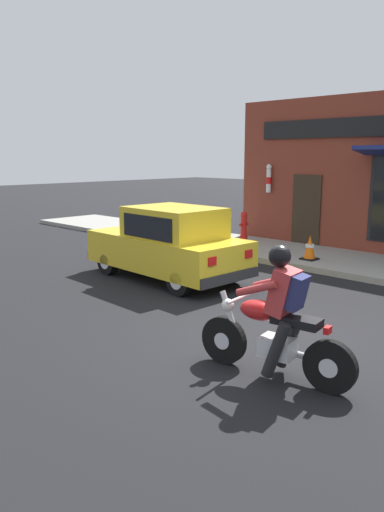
% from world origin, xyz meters
% --- Properties ---
extents(ground_plane, '(80.00, 80.00, 0.00)m').
position_xyz_m(ground_plane, '(0.00, 0.00, 0.00)').
color(ground_plane, black).
extents(sidewalk_curb, '(2.60, 22.00, 0.14)m').
position_xyz_m(sidewalk_curb, '(5.27, 3.00, 0.07)').
color(sidewalk_curb, gray).
rests_on(sidewalk_curb, ground).
extents(motorcycle_with_rider, '(0.65, 2.01, 1.62)m').
position_xyz_m(motorcycle_with_rider, '(-1.15, -0.79, 0.68)').
color(motorcycle_with_rider, black).
rests_on(motorcycle_with_rider, ground).
extents(car_hatchback, '(1.79, 3.84, 1.57)m').
position_xyz_m(car_hatchback, '(1.31, 3.70, 0.77)').
color(car_hatchback, black).
rests_on(car_hatchback, ground).
extents(traffic_cone, '(0.36, 0.36, 0.60)m').
position_xyz_m(traffic_cone, '(4.65, 2.26, 0.43)').
color(traffic_cone, black).
rests_on(traffic_cone, sidewalk_curb).
extents(fire_hydrant, '(0.36, 0.24, 0.88)m').
position_xyz_m(fire_hydrant, '(5.64, 5.09, 0.57)').
color(fire_hydrant, red).
rests_on(fire_hydrant, sidewalk_curb).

